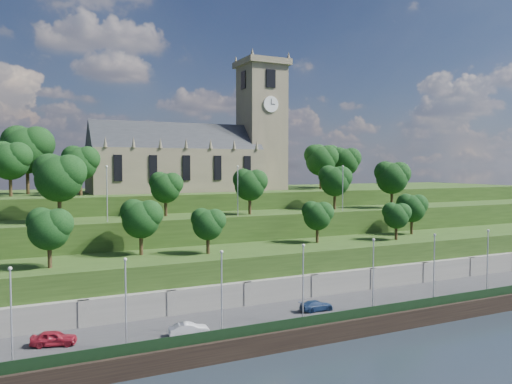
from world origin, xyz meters
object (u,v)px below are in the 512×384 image
car_left (54,338)px  car_right (316,306)px  car_middle (189,329)px  church (201,152)px

car_left → car_right: 30.04m
car_middle → car_left: bearing=84.6°
car_left → car_right: size_ratio=1.02×
church → car_left: size_ratio=8.79×
car_left → church: bearing=-20.8°
church → car_left: (-29.12, -39.48, -19.77)m
church → car_left: 52.90m
car_left → car_middle: bearing=-87.8°
church → car_middle: bearing=-110.8°
car_right → car_left: bearing=89.1°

